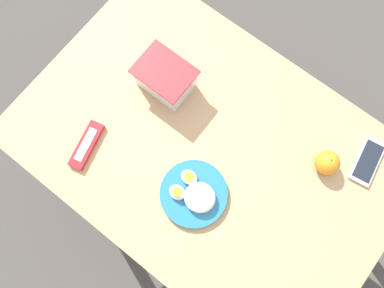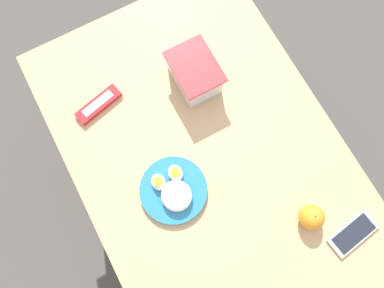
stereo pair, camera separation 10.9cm
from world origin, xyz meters
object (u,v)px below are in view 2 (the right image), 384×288
at_px(orange_fruit, 312,217).
at_px(rice_plate, 174,190).
at_px(food_container, 195,74).
at_px(cell_phone, 353,234).
at_px(candy_bar, 98,105).

relative_size(orange_fruit, rice_plate, 0.36).
distance_m(food_container, cell_phone, 0.65).
bearing_deg(cell_phone, rice_plate, -131.55).
xyz_separation_m(rice_plate, cell_phone, (0.35, 0.39, -0.01)).
height_order(orange_fruit, candy_bar, orange_fruit).
xyz_separation_m(candy_bar, cell_phone, (0.69, 0.47, -0.00)).
distance_m(orange_fruit, rice_plate, 0.39).
height_order(rice_plate, candy_bar, rice_plate).
xyz_separation_m(food_container, cell_phone, (0.63, 0.17, -0.04)).
distance_m(food_container, rice_plate, 0.35).
height_order(orange_fruit, cell_phone, orange_fruit).
bearing_deg(food_container, rice_plate, -38.06).
bearing_deg(orange_fruit, rice_plate, -129.42).
bearing_deg(rice_plate, candy_bar, -166.67).
bearing_deg(cell_phone, orange_fruit, -137.97).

